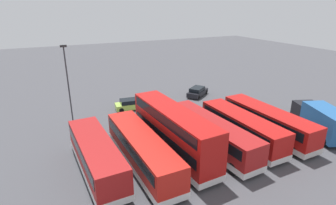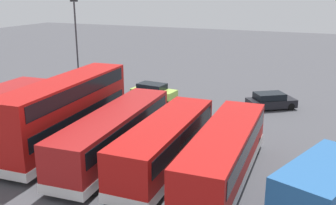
{
  "view_description": "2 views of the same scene",
  "coord_description": "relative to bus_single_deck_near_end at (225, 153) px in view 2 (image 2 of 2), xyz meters",
  "views": [
    {
      "loc": [
        12.01,
        30.18,
        13.39
      ],
      "look_at": [
        -1.71,
        1.44,
        1.8
      ],
      "focal_mm": 28.94,
      "sensor_mm": 36.0,
      "label": 1
    },
    {
      "loc": [
        -13.79,
        30.06,
        10.15
      ],
      "look_at": [
        -2.19,
        2.81,
        1.51
      ],
      "focal_mm": 41.75,
      "sensor_mm": 36.0,
      "label": 2
    }
  ],
  "objects": [
    {
      "name": "car_hatchback_silver",
      "position": [
        -0.22,
        -14.66,
        -0.92
      ],
      "size": [
        4.44,
        3.86,
        1.43
      ],
      "color": "black",
      "rests_on": "ground"
    },
    {
      "name": "bus_single_deck_fifth",
      "position": [
        14.18,
        -0.21,
        0.0
      ],
      "size": [
        2.88,
        11.99,
        2.95
      ],
      "color": "red",
      "rests_on": "ground"
    },
    {
      "name": "bus_double_decker_fourth",
      "position": [
        10.86,
        -0.76,
        0.83
      ],
      "size": [
        3.33,
        12.07,
        4.55
      ],
      "color": "#B71411",
      "rests_on": "ground"
    },
    {
      "name": "ground_plane",
      "position": [
        8.98,
        -10.92,
        -1.62
      ],
      "size": [
        140.0,
        140.0,
        0.0
      ],
      "primitive_type": "plane",
      "color": "#47474C"
    },
    {
      "name": "bus_single_deck_third",
      "position": [
        7.03,
        -0.36,
        0.0
      ],
      "size": [
        3.35,
        12.13,
        2.95
      ],
      "color": "#A51919",
      "rests_on": "ground"
    },
    {
      "name": "bus_single_deck_second",
      "position": [
        3.49,
        -0.02,
        -0.0
      ],
      "size": [
        2.84,
        10.59,
        2.95
      ],
      "color": "#B71411",
      "rests_on": "ground"
    },
    {
      "name": "bus_single_deck_near_end",
      "position": [
        0.0,
        0.0,
        0.0
      ],
      "size": [
        2.97,
        11.4,
        2.95
      ],
      "color": "#B71411",
      "rests_on": "ground"
    },
    {
      "name": "lamp_post_tall",
      "position": [
        18.47,
        -12.63,
        3.69
      ],
      "size": [
        0.7,
        0.3,
        9.22
      ],
      "color": "#38383D",
      "rests_on": "ground"
    },
    {
      "name": "box_truck_blue",
      "position": [
        -5.39,
        2.24,
        0.08
      ],
      "size": [
        4.93,
        7.9,
        3.2
      ],
      "color": "#235999",
      "rests_on": "ground"
    },
    {
      "name": "car_small_green",
      "position": [
        10.73,
        -13.74,
        -0.92
      ],
      "size": [
        4.49,
        2.23,
        1.43
      ],
      "color": "#A5D14C",
      "rests_on": "ground"
    }
  ]
}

